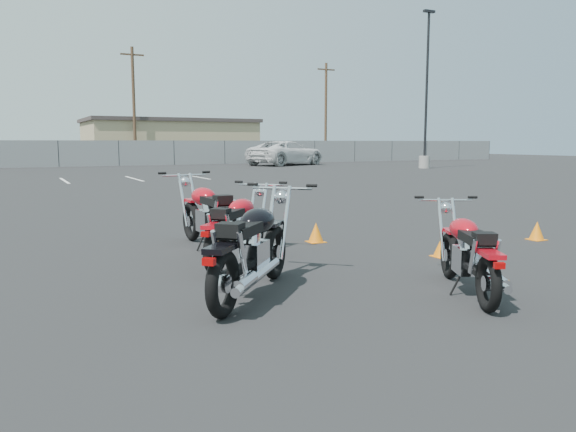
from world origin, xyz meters
name	(u,v)px	position (x,y,z in m)	size (l,w,h in m)	color
ground	(295,272)	(0.00, 0.00, 0.00)	(120.00, 120.00, 0.00)	black
motorcycle_front_red	(209,215)	(-0.46, 2.04, 0.53)	(0.92, 2.38, 1.17)	black
motorcycle_second_black	(252,249)	(-0.93, -0.80, 0.53)	(1.93, 2.02, 1.15)	black
motorcycle_third_red	(237,228)	(-0.46, 0.85, 0.49)	(1.79, 1.89, 1.07)	black
motorcycle_rear_red	(468,253)	(1.24, -1.77, 0.45)	(1.30, 1.95, 1.00)	black
training_cone_near	(316,232)	(1.33, 1.80, 0.16)	(0.28, 0.28, 0.33)	orange
training_cone_far	(537,231)	(4.83, 0.28, 0.16)	(0.27, 0.27, 0.32)	orange
training_cone_extra	(441,247)	(2.37, -0.08, 0.15)	(0.24, 0.24, 0.29)	orange
light_pole_east	(425,129)	(20.98, 22.27, 2.54)	(0.80, 0.70, 9.87)	gray
chainlink_fence	(58,154)	(0.00, 35.00, 0.90)	(80.06, 0.06, 1.80)	slate
tan_building_east	(169,140)	(10.00, 44.00, 1.86)	(14.40, 9.40, 3.70)	tan
utility_pole_c	(134,103)	(6.00, 39.00, 4.69)	(1.80, 0.24, 9.00)	#3F2B1D
utility_pole_d	(326,110)	(24.00, 40.00, 4.69)	(1.80, 0.24, 9.00)	#3F2B1D
parking_line_stripes	(27,182)	(-2.50, 20.00, 0.00)	(15.12, 4.00, 0.01)	silver
white_van	(286,146)	(15.23, 30.77, 1.39)	(7.32, 2.93, 2.78)	silver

